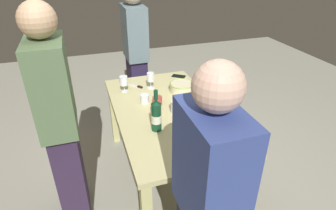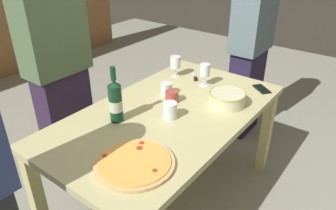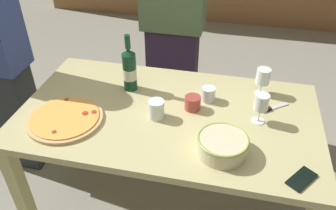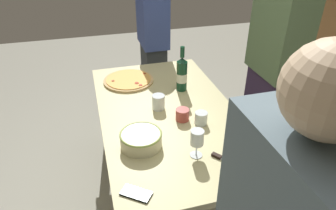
# 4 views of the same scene
# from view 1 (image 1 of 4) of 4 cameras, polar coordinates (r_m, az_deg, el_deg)

# --- Properties ---
(ground_plane) EXTENTS (8.00, 8.00, 0.00)m
(ground_plane) POSITION_cam_1_polar(r_m,az_deg,el_deg) (2.91, -0.00, -13.86)
(ground_plane) COLOR gray
(dining_table) EXTENTS (1.60, 0.90, 0.75)m
(dining_table) POSITION_cam_1_polar(r_m,az_deg,el_deg) (2.51, -0.00, -2.82)
(dining_table) COLOR #C3BB80
(dining_table) RESTS_ON ground
(pizza) EXTENTS (0.39, 0.39, 0.03)m
(pizza) POSITION_cam_1_polar(r_m,az_deg,el_deg) (2.13, 9.04, -6.47)
(pizza) COLOR tan
(pizza) RESTS_ON dining_table
(serving_bowl) EXTENTS (0.24, 0.24, 0.09)m
(serving_bowl) POSITION_cam_1_polar(r_m,az_deg,el_deg) (2.77, 2.82, 3.70)
(serving_bowl) COLOR beige
(serving_bowl) RESTS_ON dining_table
(wine_bottle) EXTENTS (0.08, 0.08, 0.34)m
(wine_bottle) POSITION_cam_1_polar(r_m,az_deg,el_deg) (2.13, -2.38, -2.07)
(wine_bottle) COLOR #113B24
(wine_bottle) RESTS_ON dining_table
(wine_glass_near_pizza) EXTENTS (0.07, 0.07, 0.16)m
(wine_glass_near_pizza) POSITION_cam_1_polar(r_m,az_deg,el_deg) (2.81, -3.54, 5.50)
(wine_glass_near_pizza) COLOR white
(wine_glass_near_pizza) RESTS_ON dining_table
(wine_glass_by_bottle) EXTENTS (0.08, 0.08, 0.16)m
(wine_glass_by_bottle) POSITION_cam_1_polar(r_m,az_deg,el_deg) (2.77, -8.96, 4.81)
(wine_glass_by_bottle) COLOR white
(wine_glass_by_bottle) RESTS_ON dining_table
(cup_amber) EXTENTS (0.08, 0.08, 0.08)m
(cup_amber) POSITION_cam_1_polar(r_m,az_deg,el_deg) (2.57, -4.74, 1.31)
(cup_amber) COLOR white
(cup_amber) RESTS_ON dining_table
(cup_ceramic) EXTENTS (0.09, 0.09, 0.10)m
(cup_ceramic) POSITION_cam_1_polar(r_m,az_deg,el_deg) (2.41, 1.56, -0.31)
(cup_ceramic) COLOR white
(cup_ceramic) RESTS_ON dining_table
(cup_spare) EXTENTS (0.09, 0.09, 0.08)m
(cup_spare) POSITION_cam_1_polar(r_m,az_deg,el_deg) (2.53, -2.18, 0.88)
(cup_spare) COLOR #A74139
(cup_spare) RESTS_ON dining_table
(cell_phone) EXTENTS (0.14, 0.16, 0.01)m
(cell_phone) POSITION_cam_1_polar(r_m,az_deg,el_deg) (3.12, 2.17, 5.83)
(cell_phone) COLOR black
(cell_phone) RESTS_ON dining_table
(pizza_knife) EXTENTS (0.15, 0.12, 0.02)m
(pizza_knife) POSITION_cam_1_polar(r_m,az_deg,el_deg) (2.89, -6.19, 3.78)
(pizza_knife) COLOR silver
(pizza_knife) RESTS_ON dining_table
(person_host) EXTENTS (0.40, 0.24, 1.62)m
(person_host) POSITION_cam_1_polar(r_m,az_deg,el_deg) (1.54, 7.81, -20.23)
(person_host) COLOR #2A2E33
(person_host) RESTS_ON ground
(person_guest_left) EXTENTS (0.42, 0.24, 1.66)m
(person_guest_left) POSITION_cam_1_polar(r_m,az_deg,el_deg) (3.50, -6.51, 9.83)
(person_guest_left) COLOR #261D3D
(person_guest_left) RESTS_ON ground
(person_guest_right) EXTENTS (0.45, 0.24, 1.73)m
(person_guest_right) POSITION_cam_1_polar(r_m,az_deg,el_deg) (2.18, -20.95, -3.52)
(person_guest_right) COLOR #30213B
(person_guest_right) RESTS_ON ground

